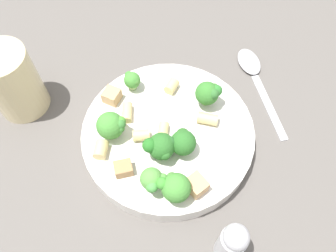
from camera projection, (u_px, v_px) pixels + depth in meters
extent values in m
plane|color=#5B5651|center=(168.00, 140.00, 0.49)|extent=(2.00, 2.00, 0.00)
cylinder|color=silver|center=(168.00, 135.00, 0.48)|extent=(0.25, 0.25, 0.03)
cylinder|color=beige|center=(168.00, 131.00, 0.47)|extent=(0.22, 0.22, 0.01)
torus|color=silver|center=(168.00, 130.00, 0.47)|extent=(0.24, 0.24, 0.00)
cylinder|color=#93B766|center=(162.00, 152.00, 0.44)|extent=(0.01, 0.01, 0.01)
sphere|color=#2D6B28|center=(161.00, 146.00, 0.43)|extent=(0.04, 0.04, 0.04)
sphere|color=#275B26|center=(170.00, 142.00, 0.42)|extent=(0.02, 0.02, 0.02)
sphere|color=#2F6D2A|center=(167.00, 154.00, 0.42)|extent=(0.02, 0.02, 0.02)
sphere|color=#287025|center=(150.00, 145.00, 0.42)|extent=(0.02, 0.02, 0.02)
cylinder|color=#93B766|center=(112.00, 132.00, 0.46)|extent=(0.01, 0.01, 0.01)
sphere|color=#478E38|center=(110.00, 126.00, 0.44)|extent=(0.04, 0.04, 0.04)
sphere|color=#499532|center=(121.00, 121.00, 0.44)|extent=(0.01, 0.01, 0.01)
sphere|color=#3C7F35|center=(120.00, 124.00, 0.44)|extent=(0.02, 0.02, 0.02)
sphere|color=#448D39|center=(120.00, 128.00, 0.44)|extent=(0.01, 0.01, 0.01)
cylinder|color=#9EC175|center=(152.00, 184.00, 0.42)|extent=(0.01, 0.01, 0.02)
sphere|color=#569942|center=(151.00, 179.00, 0.40)|extent=(0.03, 0.03, 0.03)
sphere|color=#4D973D|center=(151.00, 187.00, 0.40)|extent=(0.01, 0.01, 0.01)
sphere|color=#539842|center=(159.00, 178.00, 0.40)|extent=(0.01, 0.01, 0.01)
sphere|color=#4A9B44|center=(152.00, 187.00, 0.39)|extent=(0.01, 0.01, 0.01)
cylinder|color=#93B766|center=(176.00, 193.00, 0.41)|extent=(0.01, 0.01, 0.01)
sphere|color=#478E38|center=(176.00, 188.00, 0.40)|extent=(0.04, 0.04, 0.04)
sphere|color=#3F9232|center=(165.00, 184.00, 0.39)|extent=(0.02, 0.02, 0.02)
sphere|color=#457C34|center=(172.00, 178.00, 0.40)|extent=(0.01, 0.01, 0.01)
cylinder|color=#9EC175|center=(133.00, 86.00, 0.50)|extent=(0.01, 0.01, 0.01)
sphere|color=#478E38|center=(132.00, 80.00, 0.49)|extent=(0.02, 0.02, 0.02)
sphere|color=#3F9032|center=(129.00, 76.00, 0.49)|extent=(0.01, 0.01, 0.01)
sphere|color=#457E32|center=(136.00, 82.00, 0.49)|extent=(0.01, 0.01, 0.01)
cylinder|color=#84AD60|center=(206.00, 101.00, 0.48)|extent=(0.01, 0.01, 0.02)
sphere|color=#387A2D|center=(207.00, 93.00, 0.47)|extent=(0.03, 0.03, 0.03)
sphere|color=#3A792E|center=(214.00, 88.00, 0.47)|extent=(0.01, 0.01, 0.01)
sphere|color=#326D2F|center=(213.00, 94.00, 0.46)|extent=(0.02, 0.02, 0.02)
sphere|color=#30772E|center=(216.00, 91.00, 0.46)|extent=(0.02, 0.02, 0.02)
cylinder|color=#84AD60|center=(183.00, 149.00, 0.45)|extent=(0.01, 0.01, 0.01)
sphere|color=#2D6B28|center=(183.00, 143.00, 0.43)|extent=(0.03, 0.03, 0.03)
sphere|color=#2F6929|center=(175.00, 144.00, 0.43)|extent=(0.01, 0.01, 0.01)
sphere|color=#2C6325|center=(183.00, 135.00, 0.43)|extent=(0.02, 0.02, 0.02)
cylinder|color=#E0C67F|center=(207.00, 119.00, 0.47)|extent=(0.03, 0.02, 0.02)
cylinder|color=#E0C67F|center=(174.00, 86.00, 0.50)|extent=(0.02, 0.03, 0.02)
cylinder|color=#E0C67F|center=(163.00, 130.00, 0.46)|extent=(0.02, 0.02, 0.01)
cylinder|color=#E0C67F|center=(127.00, 112.00, 0.47)|extent=(0.02, 0.03, 0.01)
cylinder|color=#E0C67F|center=(141.00, 135.00, 0.45)|extent=(0.03, 0.02, 0.02)
cylinder|color=#E0C67F|center=(101.00, 150.00, 0.44)|extent=(0.02, 0.02, 0.02)
cube|color=#A87A4C|center=(123.00, 169.00, 0.43)|extent=(0.03, 0.03, 0.02)
cube|color=tan|center=(112.00, 96.00, 0.49)|extent=(0.03, 0.03, 0.02)
cube|color=tan|center=(196.00, 185.00, 0.41)|extent=(0.03, 0.03, 0.02)
cylinder|color=beige|center=(12.00, 82.00, 0.48)|extent=(0.08, 0.08, 0.11)
cylinder|color=beige|center=(19.00, 92.00, 0.50)|extent=(0.07, 0.07, 0.06)
cylinder|color=silver|center=(230.00, 245.00, 0.39)|extent=(0.03, 0.03, 0.07)
sphere|color=#B7B7BC|center=(236.00, 237.00, 0.35)|extent=(0.03, 0.03, 0.03)
cube|color=silver|center=(269.00, 106.00, 0.52)|extent=(0.05, 0.13, 0.01)
ellipsoid|color=silver|center=(249.00, 62.00, 0.57)|extent=(0.05, 0.07, 0.01)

